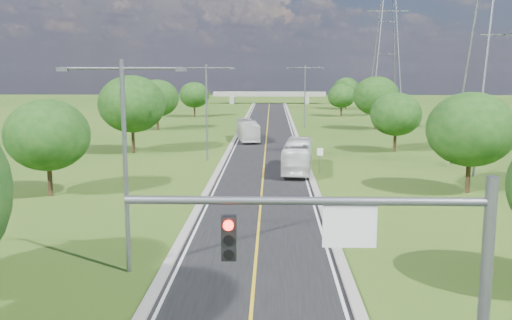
% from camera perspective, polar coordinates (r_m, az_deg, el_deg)
% --- Properties ---
extents(ground, '(260.00, 260.00, 0.00)m').
position_cam_1_polar(ground, '(74.44, 1.01, 1.80)').
color(ground, '#2B4C15').
rests_on(ground, ground).
extents(road, '(8.00, 150.00, 0.06)m').
position_cam_1_polar(road, '(80.39, 1.06, 2.37)').
color(road, black).
rests_on(road, ground).
extents(curb_left, '(0.50, 150.00, 0.22)m').
position_cam_1_polar(curb_left, '(80.53, -1.97, 2.44)').
color(curb_left, gray).
rests_on(curb_left, ground).
extents(curb_right, '(0.50, 150.00, 0.22)m').
position_cam_1_polar(curb_right, '(80.45, 4.09, 2.41)').
color(curb_right, gray).
rests_on(curb_right, ground).
extents(signal_mast, '(8.54, 0.33, 7.20)m').
position_cam_1_polar(signal_mast, '(13.95, 13.72, -10.84)').
color(signal_mast, slate).
rests_on(signal_mast, ground).
extents(speed_limit_sign, '(0.55, 0.09, 2.40)m').
position_cam_1_polar(speed_limit_sign, '(52.60, 6.42, 0.39)').
color(speed_limit_sign, slate).
rests_on(speed_limit_sign, ground).
extents(overpass, '(30.00, 3.00, 3.20)m').
position_cam_1_polar(overpass, '(153.98, 1.35, 6.55)').
color(overpass, gray).
rests_on(overpass, ground).
extents(streetlight_near_left, '(5.90, 0.25, 10.00)m').
position_cam_1_polar(streetlight_near_left, '(26.94, -13.00, 1.13)').
color(streetlight_near_left, slate).
rests_on(streetlight_near_left, ground).
extents(streetlight_mid_left, '(5.90, 0.25, 10.00)m').
position_cam_1_polar(streetlight_mid_left, '(59.31, -4.97, 5.64)').
color(streetlight_mid_left, slate).
rests_on(streetlight_mid_left, ground).
extents(streetlight_far_right, '(5.90, 0.25, 10.00)m').
position_cam_1_polar(streetlight_far_right, '(92.03, 4.91, 6.90)').
color(streetlight_far_right, slate).
rests_on(streetlight_far_right, ground).
extents(power_tower_near, '(9.00, 6.40, 28.00)m').
position_cam_1_polar(power_tower_near, '(58.00, 23.70, 12.80)').
color(power_tower_near, slate).
rests_on(power_tower_near, ground).
extents(power_tower_far, '(9.00, 6.40, 28.00)m').
position_cam_1_polar(power_tower_far, '(131.32, 12.94, 10.92)').
color(power_tower_far, slate).
rests_on(power_tower_far, ground).
extents(tree_lb, '(6.30, 6.30, 7.33)m').
position_cam_1_polar(tree_lb, '(45.33, -20.14, 2.35)').
color(tree_lb, black).
rests_on(tree_lb, ground).
extents(tree_lc, '(7.56, 7.56, 8.79)m').
position_cam_1_polar(tree_lc, '(65.86, -12.30, 5.49)').
color(tree_lc, black).
rests_on(tree_lc, ground).
extents(tree_ld, '(6.72, 6.72, 7.82)m').
position_cam_1_polar(tree_ld, '(89.72, -9.86, 6.11)').
color(tree_ld, black).
rests_on(tree_ld, ground).
extents(tree_le, '(5.88, 5.88, 6.84)m').
position_cam_1_polar(tree_le, '(112.97, -6.19, 6.49)').
color(tree_le, black).
rests_on(tree_le, ground).
extents(tree_rb, '(6.72, 6.72, 7.82)m').
position_cam_1_polar(tree_rb, '(46.61, 20.69, 2.88)').
color(tree_rb, black).
rests_on(tree_rb, ground).
extents(tree_rc, '(5.88, 5.88, 6.84)m').
position_cam_1_polar(tree_rc, '(67.53, 13.81, 4.47)').
color(tree_rc, black).
rests_on(tree_rc, ground).
extents(tree_rd, '(7.14, 7.14, 8.30)m').
position_cam_1_polar(tree_rd, '(91.36, 11.92, 6.30)').
color(tree_rd, black).
rests_on(tree_rd, ground).
extents(tree_re, '(5.46, 5.46, 6.35)m').
position_cam_1_polar(tree_re, '(114.77, 8.54, 6.33)').
color(tree_re, black).
rests_on(tree_re, ground).
extents(tree_rf, '(6.30, 6.30, 7.33)m').
position_cam_1_polar(tree_rf, '(135.00, 9.02, 7.01)').
color(tree_rf, black).
rests_on(tree_rf, ground).
extents(bus_outbound, '(3.31, 10.41, 2.85)m').
position_cam_1_polar(bus_outbound, '(53.18, 4.21, 0.40)').
color(bus_outbound, white).
rests_on(bus_outbound, road).
extents(bus_inbound, '(3.62, 9.81, 2.67)m').
position_cam_1_polar(bus_inbound, '(75.63, -0.85, 2.98)').
color(bus_inbound, silver).
rests_on(bus_inbound, road).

